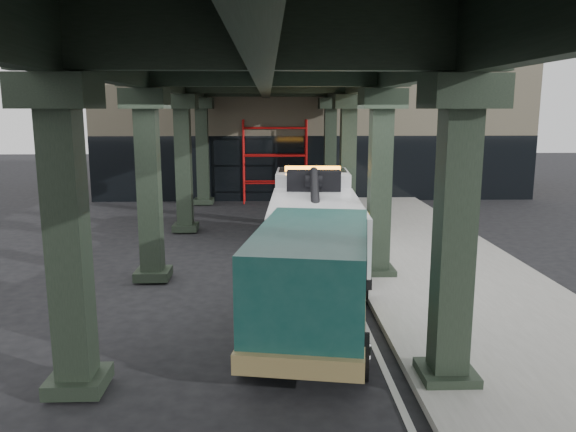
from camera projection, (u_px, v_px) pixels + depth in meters
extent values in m
plane|color=black|center=(283.00, 304.00, 13.12)|extent=(90.00, 90.00, 0.00)
cube|color=gray|center=(446.00, 274.00, 15.22)|extent=(5.00, 40.00, 0.15)
cube|color=silver|center=(344.00, 278.00, 15.14)|extent=(0.12, 38.00, 0.01)
cube|color=black|center=(454.00, 238.00, 8.81)|extent=(0.55, 0.55, 5.00)
cube|color=black|center=(462.00, 92.00, 8.39)|extent=(1.10, 1.10, 0.50)
cube|color=black|center=(446.00, 375.00, 9.25)|extent=(0.90, 0.90, 0.24)
cube|color=black|center=(380.00, 186.00, 14.70)|extent=(0.55, 0.55, 5.00)
cube|color=black|center=(382.00, 99.00, 14.28)|extent=(1.10, 1.10, 0.50)
cube|color=black|center=(377.00, 271.00, 15.14)|extent=(0.90, 0.90, 0.24)
cube|color=black|center=(348.00, 164.00, 20.59)|extent=(0.55, 0.55, 5.00)
cube|color=black|center=(349.00, 102.00, 20.17)|extent=(1.10, 1.10, 0.50)
cube|color=black|center=(346.00, 226.00, 21.03)|extent=(0.90, 0.90, 0.24)
cube|color=black|center=(330.00, 152.00, 26.48)|extent=(0.55, 0.55, 5.00)
cube|color=black|center=(331.00, 103.00, 26.06)|extent=(1.10, 1.10, 0.50)
cube|color=black|center=(329.00, 200.00, 26.92)|extent=(0.90, 0.90, 0.24)
cube|color=black|center=(68.00, 241.00, 8.61)|extent=(0.55, 0.55, 5.00)
cube|color=black|center=(57.00, 91.00, 8.18)|extent=(1.10, 1.10, 0.50)
cube|color=black|center=(79.00, 381.00, 9.04)|extent=(0.90, 0.90, 0.24)
cube|color=black|center=(149.00, 187.00, 14.50)|extent=(0.55, 0.55, 5.00)
cube|color=black|center=(145.00, 99.00, 14.07)|extent=(1.10, 1.10, 0.50)
cube|color=black|center=(153.00, 274.00, 14.93)|extent=(0.90, 0.90, 0.24)
cube|color=black|center=(184.00, 165.00, 20.39)|extent=(0.55, 0.55, 5.00)
cube|color=black|center=(181.00, 102.00, 19.96)|extent=(1.10, 1.10, 0.50)
cube|color=black|center=(186.00, 227.00, 20.82)|extent=(0.90, 0.90, 0.24)
cube|color=black|center=(203.00, 152.00, 26.28)|extent=(0.55, 0.55, 5.00)
cube|color=black|center=(201.00, 103.00, 25.85)|extent=(1.10, 1.10, 0.50)
cube|color=black|center=(204.00, 201.00, 26.71)|extent=(0.90, 0.90, 0.24)
cube|color=black|center=(383.00, 66.00, 14.13)|extent=(0.35, 32.00, 1.10)
cube|color=black|center=(144.00, 66.00, 13.92)|extent=(0.35, 32.00, 1.10)
cube|color=black|center=(264.00, 66.00, 14.03)|extent=(0.35, 32.00, 1.10)
cube|color=black|center=(264.00, 37.00, 13.89)|extent=(7.40, 32.00, 0.30)
cube|color=#C6B793|center=(309.00, 118.00, 32.07)|extent=(22.00, 10.00, 8.00)
cylinder|color=#B80F0E|center=(244.00, 161.00, 27.32)|extent=(0.08, 0.08, 4.00)
cylinder|color=#B80F0E|center=(243.00, 162.00, 26.53)|extent=(0.08, 0.08, 4.00)
cylinder|color=#B80F0E|center=(305.00, 161.00, 27.42)|extent=(0.08, 0.08, 4.00)
cylinder|color=#B80F0E|center=(307.00, 162.00, 26.64)|extent=(0.08, 0.08, 4.00)
cylinder|color=#B80F0E|center=(275.00, 181.00, 27.56)|extent=(3.00, 0.08, 0.08)
cylinder|color=#B80F0E|center=(275.00, 155.00, 27.31)|extent=(3.00, 0.08, 0.08)
cylinder|color=#B80F0E|center=(275.00, 128.00, 27.07)|extent=(3.00, 0.08, 0.08)
cube|color=black|center=(314.00, 241.00, 16.38)|extent=(1.43, 7.60, 0.25)
cube|color=silver|center=(312.00, 198.00, 18.74)|extent=(2.50, 2.55, 1.81)
cube|color=silver|center=(311.00, 207.00, 19.87)|extent=(2.40, 0.84, 0.91)
cube|color=black|center=(312.00, 182.00, 18.89)|extent=(2.29, 1.43, 0.86)
cube|color=silver|center=(315.00, 227.00, 15.12)|extent=(2.70, 5.17, 1.41)
cube|color=orange|center=(313.00, 169.00, 18.35)|extent=(1.83, 0.38, 0.16)
cube|color=black|center=(314.00, 181.00, 16.91)|extent=(1.64, 0.69, 0.60)
cylinder|color=black|center=(315.00, 198.00, 15.17)|extent=(0.44, 3.53, 1.35)
cube|color=black|center=(318.00, 294.00, 12.78)|extent=(0.38, 1.43, 0.18)
cube|color=black|center=(319.00, 307.00, 12.10)|extent=(1.62, 0.34, 0.18)
cylinder|color=black|center=(279.00, 226.00, 19.25)|extent=(0.41, 1.13, 1.11)
cylinder|color=silver|center=(279.00, 226.00, 19.25)|extent=(0.43, 0.63, 0.61)
cylinder|color=black|center=(344.00, 226.00, 19.20)|extent=(0.41, 1.13, 1.11)
cylinder|color=silver|center=(344.00, 226.00, 19.20)|extent=(0.43, 0.63, 0.61)
cylinder|color=black|center=(275.00, 249.00, 15.98)|extent=(0.41, 1.13, 1.11)
cylinder|color=silver|center=(275.00, 249.00, 15.98)|extent=(0.43, 0.63, 0.61)
cylinder|color=black|center=(353.00, 250.00, 15.94)|extent=(0.41, 1.13, 1.11)
cylinder|color=silver|center=(353.00, 250.00, 15.94)|extent=(0.43, 0.63, 0.61)
cylinder|color=black|center=(273.00, 262.00, 14.70)|extent=(0.41, 1.13, 1.11)
cylinder|color=silver|center=(273.00, 262.00, 14.70)|extent=(0.43, 0.63, 0.61)
cylinder|color=black|center=(358.00, 262.00, 14.65)|extent=(0.41, 1.13, 1.11)
cylinder|color=silver|center=(358.00, 262.00, 14.65)|extent=(0.43, 0.63, 0.61)
cube|color=#113D38|center=(322.00, 260.00, 13.48)|extent=(2.16, 1.40, 0.88)
cube|color=#113D38|center=(312.00, 277.00, 10.80)|extent=(2.78, 4.68, 1.90)
cube|color=olive|center=(313.00, 308.00, 11.33)|extent=(3.00, 5.74, 0.34)
cube|color=black|center=(322.00, 232.00, 12.96)|extent=(1.95, 0.74, 0.81)
cube|color=black|center=(313.00, 248.00, 10.99)|extent=(2.65, 3.82, 0.54)
cube|color=silver|center=(324.00, 269.00, 14.06)|extent=(1.94, 0.45, 0.29)
cylinder|color=black|center=(282.00, 279.00, 13.67)|extent=(0.41, 0.85, 0.82)
cylinder|color=silver|center=(282.00, 279.00, 13.67)|extent=(0.39, 0.50, 0.45)
cylinder|color=black|center=(363.00, 283.00, 13.40)|extent=(0.41, 0.85, 0.82)
cylinder|color=silver|center=(363.00, 283.00, 13.40)|extent=(0.39, 0.50, 0.45)
cylinder|color=black|center=(247.00, 350.00, 9.68)|extent=(0.41, 0.85, 0.82)
cylinder|color=silver|center=(247.00, 350.00, 9.68)|extent=(0.39, 0.50, 0.45)
cylinder|color=black|center=(361.00, 356.00, 9.41)|extent=(0.41, 0.85, 0.82)
cylinder|color=silver|center=(361.00, 356.00, 9.41)|extent=(0.39, 0.50, 0.45)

